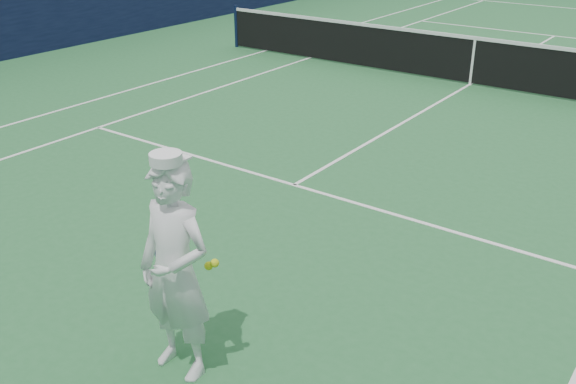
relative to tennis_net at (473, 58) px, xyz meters
The scene contains 4 objects.
ground 0.55m from the tennis_net, ahead, with size 80.00×80.00×0.00m, color #266535.
court_markings 0.55m from the tennis_net, ahead, with size 11.03×23.83×0.01m.
tennis_net is the anchor object (origin of this frame).
tennis_player 10.09m from the tennis_net, 82.00° to the right, with size 0.78×0.48×1.93m.
Camera 1 is at (4.62, -12.94, 3.59)m, focal length 40.00 mm.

